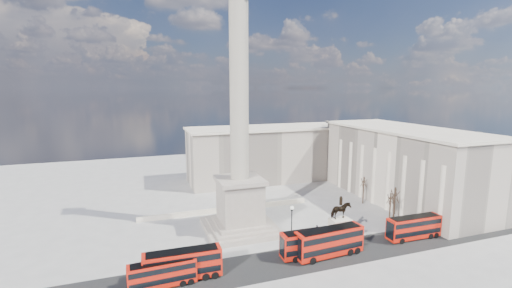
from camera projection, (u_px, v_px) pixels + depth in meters
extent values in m
plane|color=#A3A19B|center=(248.00, 240.00, 64.83)|extent=(180.00, 180.00, 0.00)
cube|color=#252525|center=(294.00, 260.00, 57.11)|extent=(120.00, 9.00, 0.01)
cube|color=#A39687|center=(240.00, 227.00, 69.42)|extent=(14.00, 14.00, 1.00)
cube|color=#A39687|center=(240.00, 224.00, 69.30)|extent=(12.00, 12.00, 0.50)
cube|color=#A39687|center=(240.00, 222.00, 69.22)|extent=(10.00, 10.00, 0.50)
cube|color=#A39687|center=(240.00, 201.00, 68.53)|extent=(8.00, 8.00, 8.00)
cube|color=#A39687|center=(240.00, 180.00, 67.82)|extent=(9.00, 9.00, 0.80)
cylinder|color=#ABA28E|center=(239.00, 92.00, 65.01)|extent=(3.60, 3.60, 34.00)
cube|color=beige|center=(227.00, 209.00, 79.67)|extent=(40.00, 0.60, 1.10)
cube|color=beige|center=(404.00, 165.00, 87.18)|extent=(18.00, 45.00, 18.00)
cube|color=beige|center=(406.00, 129.00, 85.68)|extent=(19.00, 46.00, 0.60)
cube|color=beige|center=(270.00, 154.00, 107.29)|extent=(50.00, 16.00, 16.00)
cube|color=beige|center=(270.00, 128.00, 105.95)|extent=(51.00, 17.00, 0.60)
cube|color=red|center=(183.00, 264.00, 50.95)|extent=(11.58, 2.84, 4.25)
cube|color=black|center=(183.00, 269.00, 51.07)|extent=(11.12, 2.89, 0.94)
cube|color=black|center=(182.00, 257.00, 50.76)|extent=(11.12, 2.89, 0.94)
cube|color=black|center=(182.00, 251.00, 50.60)|extent=(10.42, 2.56, 0.06)
cylinder|color=black|center=(157.00, 281.00, 50.10)|extent=(1.21, 2.76, 1.15)
cylinder|color=black|center=(205.00, 273.00, 52.24)|extent=(1.21, 2.76, 1.15)
cylinder|color=black|center=(213.00, 271.00, 52.66)|extent=(1.21, 2.76, 1.15)
cube|color=red|center=(313.00, 242.00, 58.22)|extent=(11.52, 2.86, 4.22)
cube|color=black|center=(313.00, 247.00, 58.34)|extent=(11.06, 2.91, 0.94)
cube|color=black|center=(313.00, 236.00, 58.04)|extent=(11.06, 2.91, 0.94)
cube|color=black|center=(314.00, 231.00, 57.88)|extent=(10.37, 2.58, 0.06)
cylinder|color=black|center=(293.00, 256.00, 57.39)|extent=(1.21, 2.75, 1.15)
cylinder|color=black|center=(330.00, 250.00, 59.49)|extent=(1.21, 2.75, 1.15)
cylinder|color=black|center=(337.00, 249.00, 59.91)|extent=(1.21, 2.75, 1.15)
cube|color=red|center=(329.00, 241.00, 58.19)|extent=(12.45, 3.63, 4.53)
cube|color=black|center=(329.00, 246.00, 58.32)|extent=(11.97, 3.66, 1.01)
cube|color=black|center=(330.00, 235.00, 58.00)|extent=(11.97, 3.66, 1.01)
cube|color=black|center=(330.00, 229.00, 57.82)|extent=(11.21, 3.27, 0.07)
cylinder|color=black|center=(309.00, 257.00, 56.96)|extent=(1.43, 2.99, 1.23)
cylinder|color=black|center=(345.00, 249.00, 59.85)|extent=(1.43, 2.99, 1.23)
cylinder|color=black|center=(352.00, 247.00, 60.41)|extent=(1.43, 2.99, 1.23)
cube|color=red|center=(414.00, 227.00, 64.99)|extent=(11.01, 2.66, 4.04)
cube|color=black|center=(413.00, 231.00, 65.11)|extent=(10.57, 2.71, 0.90)
cube|color=black|center=(414.00, 222.00, 64.82)|extent=(10.57, 2.71, 0.90)
cube|color=black|center=(415.00, 217.00, 64.66)|extent=(9.91, 2.39, 0.06)
cylinder|color=black|center=(397.00, 239.00, 64.17)|extent=(1.14, 2.63, 1.10)
cylinder|color=black|center=(426.00, 234.00, 66.23)|extent=(1.14, 2.63, 1.10)
cylinder|color=black|center=(431.00, 233.00, 66.64)|extent=(1.14, 2.63, 1.10)
cube|color=red|center=(162.00, 273.00, 49.24)|extent=(9.72, 2.63, 3.55)
cube|color=black|center=(163.00, 277.00, 49.34)|extent=(9.34, 2.67, 0.79)
cube|color=black|center=(162.00, 267.00, 49.08)|extent=(9.34, 2.67, 0.79)
cube|color=black|center=(162.00, 262.00, 48.95)|extent=(8.75, 2.37, 0.05)
cylinder|color=black|center=(140.00, 288.00, 48.34)|extent=(1.07, 2.35, 0.96)
cylinder|color=black|center=(182.00, 280.00, 50.48)|extent=(1.07, 2.35, 0.96)
cylinder|color=black|center=(190.00, 278.00, 50.90)|extent=(1.07, 2.35, 0.96)
cylinder|color=black|center=(291.00, 243.00, 62.97)|extent=(0.50, 0.50, 0.56)
cylinder|color=black|center=(292.00, 227.00, 62.47)|extent=(0.18, 0.18, 6.75)
cylinder|color=black|center=(292.00, 210.00, 61.95)|extent=(0.34, 0.34, 0.34)
sphere|color=silver|center=(292.00, 208.00, 61.88)|extent=(0.63, 0.63, 0.63)
cube|color=beige|center=(339.00, 243.00, 63.04)|extent=(4.49, 3.37, 0.56)
cube|color=beige|center=(340.00, 231.00, 62.69)|extent=(3.59, 2.47, 4.94)
imported|color=black|center=(341.00, 211.00, 62.04)|extent=(3.70, 1.90, 3.03)
cylinder|color=black|center=(341.00, 201.00, 61.75)|extent=(0.56, 0.56, 1.35)
sphere|color=black|center=(341.00, 197.00, 61.63)|extent=(0.40, 0.40, 0.40)
cylinder|color=#332319|center=(394.00, 207.00, 70.76)|extent=(0.33, 0.33, 8.28)
cylinder|color=#332319|center=(390.00, 208.00, 72.99)|extent=(0.30, 0.30, 6.50)
cylinder|color=#332319|center=(363.00, 190.00, 84.86)|extent=(0.29, 0.29, 6.84)
imported|color=black|center=(317.00, 229.00, 67.54)|extent=(0.76, 0.64, 1.77)
imported|color=black|center=(388.00, 230.00, 67.32)|extent=(0.94, 0.85, 1.59)
imported|color=black|center=(291.00, 235.00, 64.85)|extent=(0.75, 1.11, 1.76)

